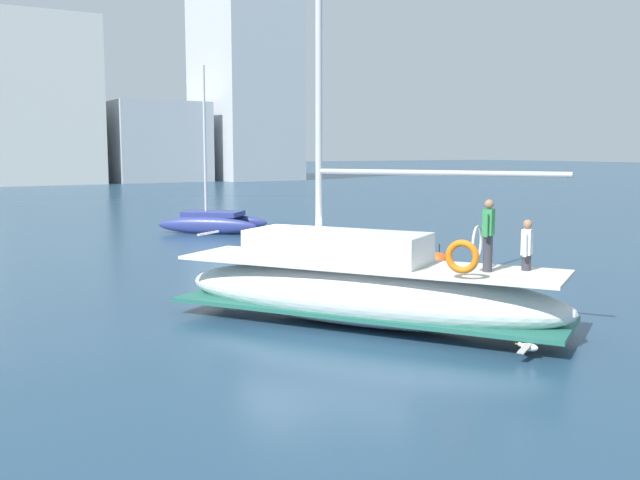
{
  "coord_description": "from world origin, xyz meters",
  "views": [
    {
      "loc": [
        -8.79,
        -15.74,
        4.11
      ],
      "look_at": [
        0.89,
        0.01,
        1.8
      ],
      "focal_mm": 40.73,
      "sensor_mm": 36.0,
      "label": 1
    }
  ],
  "objects_px": {
    "moored_sloop_near": "(213,220)",
    "mooring_buoy": "(439,261)",
    "main_sailboat": "(362,286)",
    "seagull": "(528,347)"
  },
  "relations": [
    {
      "from": "moored_sloop_near",
      "to": "mooring_buoy",
      "type": "xyz_separation_m",
      "value": [
        2.52,
        -14.21,
        -0.42
      ]
    },
    {
      "from": "mooring_buoy",
      "to": "main_sailboat",
      "type": "bearing_deg",
      "value": -142.26
    },
    {
      "from": "main_sailboat",
      "to": "moored_sloop_near",
      "type": "bearing_deg",
      "value": 76.55
    },
    {
      "from": "moored_sloop_near",
      "to": "seagull",
      "type": "bearing_deg",
      "value": -98.52
    },
    {
      "from": "seagull",
      "to": "moored_sloop_near",
      "type": "bearing_deg",
      "value": 81.48
    },
    {
      "from": "main_sailboat",
      "to": "mooring_buoy",
      "type": "bearing_deg",
      "value": 37.74
    },
    {
      "from": "main_sailboat",
      "to": "mooring_buoy",
      "type": "distance_m",
      "value": 9.22
    },
    {
      "from": "moored_sloop_near",
      "to": "seagull",
      "type": "height_order",
      "value": "moored_sloop_near"
    },
    {
      "from": "main_sailboat",
      "to": "seagull",
      "type": "distance_m",
      "value": 4.31
    },
    {
      "from": "main_sailboat",
      "to": "moored_sloop_near",
      "type": "xyz_separation_m",
      "value": [
        4.75,
        19.84,
        -0.3
      ]
    }
  ]
}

